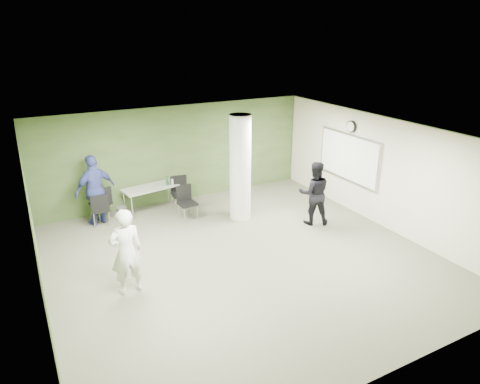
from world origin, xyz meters
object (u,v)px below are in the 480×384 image
chair_back_left (102,201)px  folding_table (151,189)px  woman_white (126,252)px  man_blue (95,190)px  man_black (314,193)px

chair_back_left → folding_table: bearing=157.6°
folding_table → chair_back_left: folding_table is taller
chair_back_left → woman_white: (-0.24, -3.66, 0.33)m
folding_table → chair_back_left: (-1.32, 0.03, -0.13)m
chair_back_left → man_blue: bearing=26.0°
folding_table → chair_back_left: size_ratio=1.73×
man_blue → man_black: bearing=133.8°
woman_white → man_blue: size_ratio=0.93×
folding_table → man_blue: (-1.48, -0.15, 0.27)m
folding_table → man_black: man_black is taller
woman_white → man_black: bearing=-173.2°
man_black → chair_back_left: bearing=-4.3°
chair_back_left → woman_white: woman_white is taller
chair_back_left → man_blue: man_blue is taller
chair_back_left → man_black: bearing=128.8°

